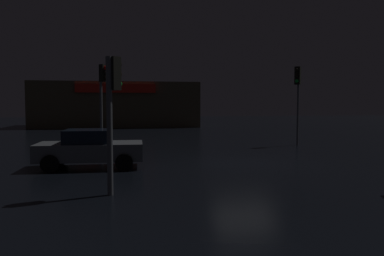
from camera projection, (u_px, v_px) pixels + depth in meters
ground_plane at (245, 163)px, 15.69m from camera, size 120.00×120.00×0.00m
store_building at (117, 105)px, 42.42m from camera, size 17.01×9.07×4.69m
traffic_signal_main at (298, 86)px, 22.28m from camera, size 0.41×0.43×4.57m
traffic_signal_opposite at (112, 98)px, 10.15m from camera, size 0.43×0.42×3.65m
traffic_signal_cross_right at (103, 89)px, 19.25m from camera, size 0.43×0.41×4.38m
car_near at (90, 148)px, 14.56m from camera, size 3.95×2.15×1.45m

